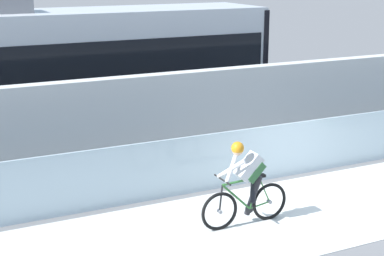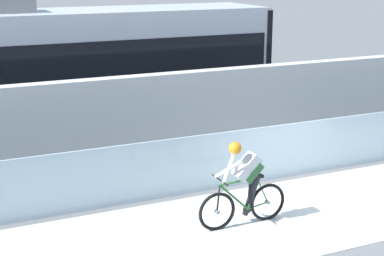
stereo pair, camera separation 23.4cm
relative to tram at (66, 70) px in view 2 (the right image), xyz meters
The scene contains 8 objects.
ground_plane 7.92m from the tram, 62.95° to the right, with size 200.00×200.00×0.00m, color slate.
bike_path_deck 7.92m from the tram, 62.95° to the right, with size 32.00×3.20×0.01m, color silver.
glass_parapet 6.23m from the tram, 55.03° to the right, with size 32.00×0.05×1.23m, color silver.
concrete_barrier_wall 4.80m from the tram, 42.46° to the right, with size 32.00×0.36×2.22m, color silver.
tram_rail_near 4.04m from the tram, 11.59° to the right, with size 32.00×0.08×0.01m, color #595654.
tram_rail_far 4.04m from the tram, 11.59° to the left, with size 32.00×0.08×0.01m, color #595654.
tram is the anchor object (origin of this frame).
cyclist_on_bike 7.11m from the tram, 77.42° to the right, with size 1.77×0.58×1.61m.
Camera 2 is at (-7.05, -8.83, 4.63)m, focal length 56.32 mm.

